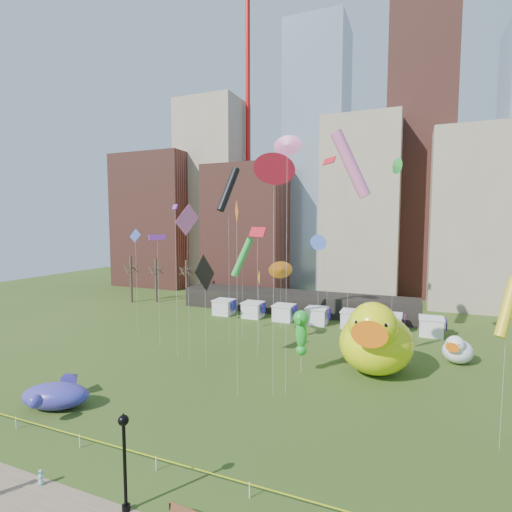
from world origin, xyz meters
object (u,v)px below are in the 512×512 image
at_px(seahorse_purple, 384,328).
at_px(whale_inflatable, 57,394).
at_px(big_duck, 375,339).
at_px(small_duck, 457,350).
at_px(lamppost, 124,451).
at_px(toddler, 41,477).
at_px(seahorse_green, 301,329).

relative_size(seahorse_purple, whale_inflatable, 0.88).
bearing_deg(big_duck, small_duck, 40.68).
xyz_separation_m(small_duck, lamppost, (-17.55, -29.41, 1.74)).
bearing_deg(small_duck, whale_inflatable, -123.36).
bearing_deg(seahorse_purple, big_duck, -125.03).
xyz_separation_m(small_duck, whale_inflatable, (-30.21, -22.74, -0.37)).
height_order(lamppost, toddler, lamppost).
bearing_deg(big_duck, lamppost, -111.30).
bearing_deg(seahorse_purple, whale_inflatable, -159.53).
bearing_deg(small_duck, toddler, -108.40).
height_order(seahorse_green, lamppost, seahorse_green).
distance_m(big_duck, small_duck, 9.99).
bearing_deg(lamppost, small_duck, 59.18).
bearing_deg(small_duck, seahorse_green, -128.60).
xyz_separation_m(whale_inflatable, lamppost, (12.66, -6.67, 2.11)).
distance_m(seahorse_green, lamppost, 20.91).
height_order(small_duck, whale_inflatable, small_duck).
xyz_separation_m(whale_inflatable, toddler, (6.96, -6.95, -0.59)).
bearing_deg(seahorse_green, big_duck, 21.65).
bearing_deg(big_duck, whale_inflatable, -141.88).
bearing_deg(lamppost, big_duck, 66.90).
relative_size(seahorse_green, whale_inflatable, 0.95).
distance_m(small_duck, seahorse_green, 17.01).
bearing_deg(small_duck, seahorse_purple, -129.68).
bearing_deg(lamppost, seahorse_green, 80.87).
bearing_deg(big_duck, seahorse_purple, 75.01).
relative_size(small_duck, toddler, 5.01).
bearing_deg(toddler, small_duck, 45.15).
xyz_separation_m(seahorse_green, seahorse_purple, (7.21, 4.64, -0.30)).
xyz_separation_m(lamppost, toddler, (-5.70, -0.28, -2.70)).
distance_m(big_duck, lamppost, 25.30).
xyz_separation_m(big_duck, seahorse_purple, (0.60, 1.98, 0.71)).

